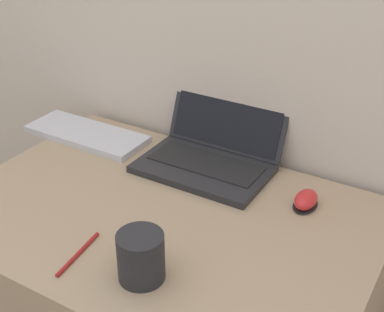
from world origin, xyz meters
TOP-DOWN VIEW (x-y plane):
  - laptop at (-0.01, 0.64)m, footprint 0.37×0.31m
  - drink_cup at (0.10, 0.15)m, footprint 0.10×0.10m
  - computer_mouse at (0.30, 0.58)m, footprint 0.06×0.09m
  - external_keyboard at (-0.43, 0.59)m, footprint 0.40×0.15m
  - pen at (-0.06, 0.13)m, footprint 0.03×0.16m

SIDE VIEW (x-z plane):
  - pen at x=-0.06m, z-range 0.70..0.71m
  - external_keyboard at x=-0.43m, z-range 0.70..0.72m
  - computer_mouse at x=0.30m, z-range 0.70..0.74m
  - laptop at x=-0.01m, z-range 0.64..0.86m
  - drink_cup at x=0.10m, z-range 0.70..0.81m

